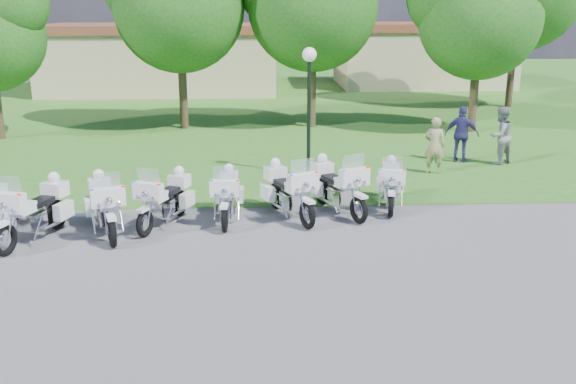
{
  "coord_description": "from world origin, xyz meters",
  "views": [
    {
      "loc": [
        -0.25,
        -13.45,
        5.23
      ],
      "look_at": [
        0.51,
        1.2,
        0.95
      ],
      "focal_mm": 40.0,
      "sensor_mm": 36.0,
      "label": 1
    }
  ],
  "objects_px": {
    "motorcycle_2": "(105,204)",
    "motorcycle_1": "(35,210)",
    "motorcycle_5": "(288,190)",
    "motorcycle_6": "(337,185)",
    "bystander_a": "(434,146)",
    "bystander_b": "(500,136)",
    "bystander_c": "(462,135)",
    "motorcycle_3": "(165,198)",
    "motorcycle_7": "(391,183)",
    "lamp_post": "(309,80)",
    "motorcycle_4": "(227,195)"
  },
  "relations": [
    {
      "from": "motorcycle_4",
      "to": "bystander_c",
      "type": "distance_m",
      "value": 9.72
    },
    {
      "from": "lamp_post",
      "to": "bystander_a",
      "type": "bearing_deg",
      "value": 1.2
    },
    {
      "from": "motorcycle_2",
      "to": "bystander_a",
      "type": "relative_size",
      "value": 1.31
    },
    {
      "from": "bystander_b",
      "to": "bystander_c",
      "type": "xyz_separation_m",
      "value": [
        -1.21,
        0.34,
        -0.01
      ]
    },
    {
      "from": "motorcycle_4",
      "to": "motorcycle_6",
      "type": "xyz_separation_m",
      "value": [
        2.84,
        0.48,
        0.07
      ]
    },
    {
      "from": "motorcycle_5",
      "to": "bystander_b",
      "type": "height_order",
      "value": "bystander_b"
    },
    {
      "from": "motorcycle_4",
      "to": "bystander_a",
      "type": "height_order",
      "value": "bystander_a"
    },
    {
      "from": "motorcycle_1",
      "to": "lamp_post",
      "type": "distance_m",
      "value": 8.99
    },
    {
      "from": "motorcycle_1",
      "to": "motorcycle_6",
      "type": "xyz_separation_m",
      "value": [
        7.2,
        1.7,
        -0.0
      ]
    },
    {
      "from": "motorcycle_7",
      "to": "bystander_a",
      "type": "bearing_deg",
      "value": -110.68
    },
    {
      "from": "motorcycle_1",
      "to": "motorcycle_5",
      "type": "distance_m",
      "value": 6.06
    },
    {
      "from": "motorcycle_2",
      "to": "motorcycle_5",
      "type": "bearing_deg",
      "value": 172.97
    },
    {
      "from": "bystander_a",
      "to": "motorcycle_1",
      "type": "bearing_deg",
      "value": 39.97
    },
    {
      "from": "motorcycle_4",
      "to": "bystander_a",
      "type": "distance_m",
      "value": 7.76
    },
    {
      "from": "bystander_b",
      "to": "bystander_c",
      "type": "bearing_deg",
      "value": -44.2
    },
    {
      "from": "motorcycle_1",
      "to": "motorcycle_4",
      "type": "distance_m",
      "value": 4.53
    },
    {
      "from": "motorcycle_1",
      "to": "bystander_b",
      "type": "distance_m",
      "value": 14.95
    },
    {
      "from": "motorcycle_2",
      "to": "motorcycle_7",
      "type": "bearing_deg",
      "value": 173.75
    },
    {
      "from": "motorcycle_6",
      "to": "motorcycle_7",
      "type": "xyz_separation_m",
      "value": [
        1.51,
        0.39,
        -0.08
      ]
    },
    {
      "from": "motorcycle_3",
      "to": "bystander_c",
      "type": "height_order",
      "value": "bystander_c"
    },
    {
      "from": "motorcycle_7",
      "to": "lamp_post",
      "type": "relative_size",
      "value": 0.56
    },
    {
      "from": "motorcycle_6",
      "to": "bystander_a",
      "type": "relative_size",
      "value": 1.31
    },
    {
      "from": "lamp_post",
      "to": "bystander_a",
      "type": "distance_m",
      "value": 4.58
    },
    {
      "from": "motorcycle_6",
      "to": "bystander_c",
      "type": "height_order",
      "value": "bystander_c"
    },
    {
      "from": "motorcycle_1",
      "to": "motorcycle_3",
      "type": "distance_m",
      "value": 3.0
    },
    {
      "from": "motorcycle_1",
      "to": "motorcycle_2",
      "type": "height_order",
      "value": "motorcycle_1"
    },
    {
      "from": "motorcycle_7",
      "to": "motorcycle_3",
      "type": "bearing_deg",
      "value": 21.94
    },
    {
      "from": "bystander_c",
      "to": "motorcycle_4",
      "type": "bearing_deg",
      "value": 60.74
    },
    {
      "from": "motorcycle_2",
      "to": "motorcycle_6",
      "type": "bearing_deg",
      "value": 173.48
    },
    {
      "from": "bystander_a",
      "to": "bystander_b",
      "type": "relative_size",
      "value": 0.93
    },
    {
      "from": "bystander_a",
      "to": "motorcycle_2",
      "type": "bearing_deg",
      "value": 41.91
    },
    {
      "from": "bystander_c",
      "to": "motorcycle_3",
      "type": "bearing_deg",
      "value": 57.26
    },
    {
      "from": "motorcycle_4",
      "to": "motorcycle_6",
      "type": "distance_m",
      "value": 2.88
    },
    {
      "from": "motorcycle_3",
      "to": "motorcycle_5",
      "type": "relative_size",
      "value": 0.95
    },
    {
      "from": "motorcycle_2",
      "to": "motorcycle_1",
      "type": "bearing_deg",
      "value": -6.1
    },
    {
      "from": "motorcycle_6",
      "to": "motorcycle_1",
      "type": "bearing_deg",
      "value": -10.37
    },
    {
      "from": "motorcycle_1",
      "to": "motorcycle_7",
      "type": "bearing_deg",
      "value": -147.43
    },
    {
      "from": "motorcycle_2",
      "to": "motorcycle_4",
      "type": "distance_m",
      "value": 2.99
    },
    {
      "from": "motorcycle_3",
      "to": "lamp_post",
      "type": "bearing_deg",
      "value": -108.91
    },
    {
      "from": "motorcycle_7",
      "to": "lamp_post",
      "type": "bearing_deg",
      "value": -49.05
    },
    {
      "from": "motorcycle_3",
      "to": "motorcycle_6",
      "type": "height_order",
      "value": "motorcycle_6"
    },
    {
      "from": "lamp_post",
      "to": "bystander_c",
      "type": "height_order",
      "value": "lamp_post"
    },
    {
      "from": "motorcycle_4",
      "to": "motorcycle_7",
      "type": "xyz_separation_m",
      "value": [
        4.34,
        0.87,
        -0.01
      ]
    },
    {
      "from": "motorcycle_1",
      "to": "bystander_a",
      "type": "distance_m",
      "value": 12.15
    },
    {
      "from": "motorcycle_5",
      "to": "bystander_c",
      "type": "relative_size",
      "value": 1.22
    },
    {
      "from": "lamp_post",
      "to": "motorcycle_1",
      "type": "bearing_deg",
      "value": -141.15
    },
    {
      "from": "motorcycle_4",
      "to": "lamp_post",
      "type": "bearing_deg",
      "value": -117.58
    },
    {
      "from": "motorcycle_5",
      "to": "bystander_c",
      "type": "distance_m",
      "value": 8.43
    },
    {
      "from": "motorcycle_5",
      "to": "bystander_b",
      "type": "relative_size",
      "value": 1.21
    },
    {
      "from": "motorcycle_1",
      "to": "motorcycle_2",
      "type": "relative_size",
      "value": 1.03
    }
  ]
}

